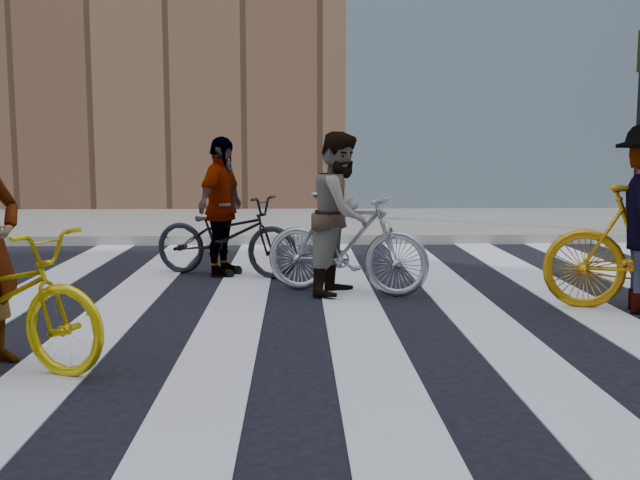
{
  "coord_description": "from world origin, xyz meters",
  "views": [
    {
      "loc": [
        -1.07,
        -6.47,
        1.52
      ],
      "look_at": [
        -0.86,
        0.3,
        0.67
      ],
      "focal_mm": 42.0,
      "sensor_mm": 36.0,
      "label": 1
    }
  ],
  "objects_px": {
    "rider_mid": "(341,214)",
    "rider_rear": "(221,207)",
    "bike_silver_mid": "(346,243)",
    "bike_dark_rear": "(226,236)"
  },
  "relations": [
    {
      "from": "rider_mid",
      "to": "rider_rear",
      "type": "relative_size",
      "value": 1.02
    },
    {
      "from": "bike_silver_mid",
      "to": "rider_rear",
      "type": "distance_m",
      "value": 1.8
    },
    {
      "from": "rider_mid",
      "to": "rider_rear",
      "type": "xyz_separation_m",
      "value": [
        -1.34,
        1.11,
        -0.02
      ]
    },
    {
      "from": "rider_rear",
      "to": "bike_silver_mid",
      "type": "bearing_deg",
      "value": -107.67
    },
    {
      "from": "rider_mid",
      "to": "bike_dark_rear",
      "type": "bearing_deg",
      "value": 71.77
    },
    {
      "from": "bike_silver_mid",
      "to": "rider_rear",
      "type": "xyz_separation_m",
      "value": [
        -1.39,
        1.11,
        0.29
      ]
    },
    {
      "from": "rider_mid",
      "to": "rider_rear",
      "type": "distance_m",
      "value": 1.74
    },
    {
      "from": "bike_silver_mid",
      "to": "bike_dark_rear",
      "type": "distance_m",
      "value": 1.74
    },
    {
      "from": "bike_dark_rear",
      "to": "rider_rear",
      "type": "height_order",
      "value": "rider_rear"
    },
    {
      "from": "bike_silver_mid",
      "to": "rider_rear",
      "type": "relative_size",
      "value": 1.07
    }
  ]
}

